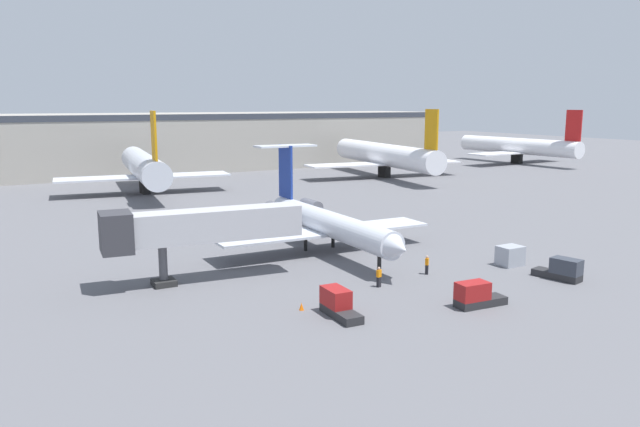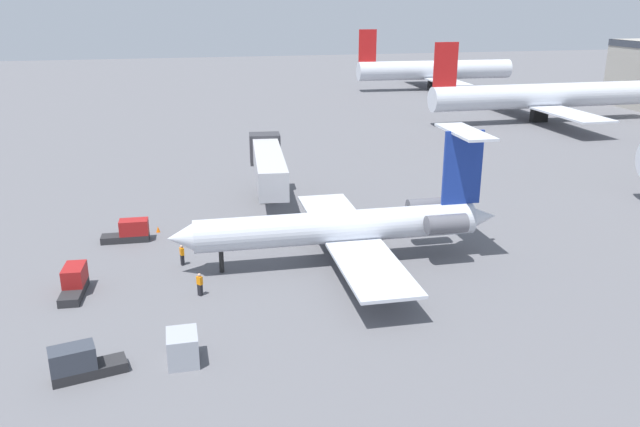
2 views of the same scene
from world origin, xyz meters
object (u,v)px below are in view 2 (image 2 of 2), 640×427
regional_jet (350,225)px  baggage_tug_spare (74,282)px  cargo_container_uld (183,348)px  parked_airliner_west_end (434,70)px  baggage_tug_lead (80,363)px  jet_bridge (268,163)px  ground_crew_loader (200,284)px  parked_airliner_west_mid (540,96)px  baggage_tug_trailing (130,232)px  ground_crew_marshaller (182,255)px  traffic_cone_near (158,229)px

regional_jet → baggage_tug_spare: (1.06, -20.56, -2.29)m
cargo_container_uld → parked_airliner_west_end: 122.37m
parked_airliner_west_end → baggage_tug_lead: bearing=-31.6°
jet_bridge → ground_crew_loader: size_ratio=9.88×
baggage_tug_spare → parked_airliner_west_mid: 86.62m
regional_jet → ground_crew_loader: bearing=-73.6°
baggage_tug_trailing → baggage_tug_spare: size_ratio=0.99×
parked_airliner_west_mid → ground_crew_loader: bearing=-47.3°
regional_jet → ground_crew_marshaller: bearing=-100.2°
ground_crew_marshaller → baggage_tug_trailing: size_ratio=0.42×
cargo_container_uld → baggage_tug_lead: bearing=-87.2°
jet_bridge → ground_crew_marshaller: (12.69, -8.87, -3.82)m
baggage_tug_lead → parked_airliner_west_end: bearing=148.4°
regional_jet → ground_crew_loader: size_ratio=15.58×
baggage_tug_lead → cargo_container_uld: size_ratio=1.90×
baggage_tug_spare → traffic_cone_near: 12.88m
jet_bridge → traffic_cone_near: bearing=-67.2°
baggage_tug_trailing → regional_jet: bearing=62.9°
ground_crew_loader → traffic_cone_near: 14.34m
baggage_tug_trailing → baggage_tug_spare: bearing=-19.1°
ground_crew_loader → parked_airliner_west_end: (-97.89, 58.70, 3.56)m
ground_crew_marshaller → parked_airliner_west_mid: (-49.49, 60.93, 3.47)m
baggage_tug_lead → traffic_cone_near: (-22.92, 4.03, -0.56)m
ground_crew_loader → regional_jet: bearing=106.4°
ground_crew_loader → baggage_tug_spare: bearing=-105.9°
jet_bridge → traffic_cone_near: size_ratio=30.37×
ground_crew_loader → baggage_tug_spare: size_ratio=0.41×
baggage_tug_trailing → parked_airliner_west_end: (-85.60, 63.94, 3.58)m
regional_jet → jet_bridge: bearing=-164.7°
baggage_tug_trailing → parked_airliner_west_mid: size_ratio=0.10×
ground_crew_marshaller → baggage_tug_lead: 15.90m
baggage_tug_trailing → traffic_cone_near: bearing=127.1°
parked_airliner_west_mid → parked_airliner_west_end: bearing=-178.4°
traffic_cone_near → baggage_tug_lead: bearing=-10.0°
jet_bridge → ground_crew_loader: bearing=-22.9°
jet_bridge → cargo_container_uld: bearing=-18.8°
cargo_container_uld → traffic_cone_near: bearing=-176.1°
ground_crew_marshaller → baggage_tug_lead: size_ratio=0.40×
baggage_tug_spare → traffic_cone_near: bearing=153.8°
regional_jet → traffic_cone_near: 18.43m
baggage_tug_spare → parked_airliner_west_mid: (-52.88, 68.52, 3.49)m
baggage_tug_lead → baggage_tug_spare: size_ratio=1.03×
regional_jet → traffic_cone_near: regional_jet is taller
jet_bridge → baggage_tug_lead: 31.42m
regional_jet → ground_crew_loader: regional_jet is taller
cargo_container_uld → traffic_cone_near: cargo_container_uld is taller
baggage_tug_spare → cargo_container_uld: baggage_tug_spare is taller
jet_bridge → ground_crew_marshaller: 15.95m
regional_jet → baggage_tug_lead: (12.42, -18.91, -2.29)m
jet_bridge → ground_crew_marshaller: size_ratio=9.88×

